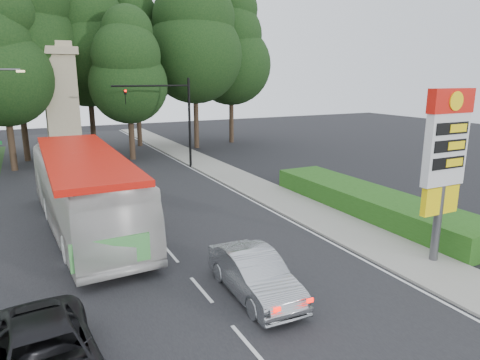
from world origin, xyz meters
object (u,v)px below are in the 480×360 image
transit_bus (84,192)px  suv_charcoal (46,360)px  monument (62,104)px  gas_station_pylon (445,153)px  sedan_silver (255,274)px  traffic_signal_mast (173,111)px

transit_bus → suv_charcoal: (-2.35, -11.00, -1.15)m
monument → suv_charcoal: bearing=-96.0°
suv_charcoal → transit_bus: bearing=73.8°
gas_station_pylon → monument: size_ratio=0.68×
sedan_silver → suv_charcoal: 6.77m
gas_station_pylon → sedan_silver: 8.58m
monument → traffic_signal_mast: bearing=-38.0°
gas_station_pylon → monument: (-11.20, 28.01, 0.66)m
gas_station_pylon → transit_bus: bearing=139.5°
traffic_signal_mast → suv_charcoal: size_ratio=1.34×
sedan_silver → monument: bearing=99.0°
gas_station_pylon → suv_charcoal: gas_station_pylon is taller
traffic_signal_mast → sedan_silver: traffic_signal_mast is taller
gas_station_pylon → sedan_silver: bearing=173.5°
monument → transit_bus: bearing=-92.3°
traffic_signal_mast → suv_charcoal: traffic_signal_mast is taller
traffic_signal_mast → monument: monument is taller
monument → transit_bus: 18.13m
suv_charcoal → gas_station_pylon: bearing=-0.8°
transit_bus → sedan_silver: bearing=-68.9°
monument → transit_bus: (-0.70, -17.83, -3.21)m
sedan_silver → traffic_signal_mast: bearing=80.4°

